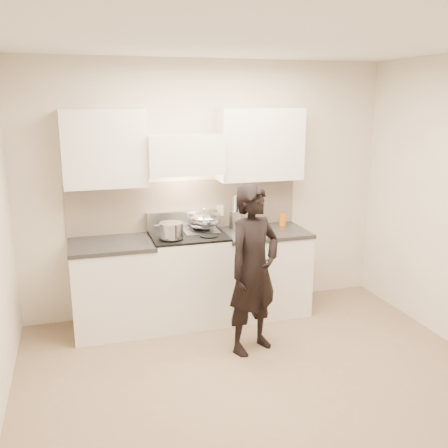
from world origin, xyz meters
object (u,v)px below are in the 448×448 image
object	(u,v)px
wok	(205,220)
utensil_crock	(235,219)
counter_right	(263,271)
person	(253,270)
stove	(189,277)

from	to	relation	value
wok	utensil_crock	world-z (taller)	utensil_crock
counter_right	wok	bearing A→B (deg)	171.92
utensil_crock	person	xyz separation A→B (m)	(-0.14, -0.97, -0.25)
stove	counter_right	bearing A→B (deg)	0.00
person	utensil_crock	bearing A→B (deg)	57.66
counter_right	utensil_crock	bearing A→B (deg)	147.85
counter_right	utensil_crock	xyz separation A→B (m)	(-0.26, 0.17, 0.57)
stove	person	bearing A→B (deg)	-62.32
utensil_crock	stove	bearing A→B (deg)	-163.72
stove	wok	bearing A→B (deg)	24.15
utensil_crock	person	world-z (taller)	person
person	stove	bearing A→B (deg)	93.75
counter_right	person	bearing A→B (deg)	-116.76
stove	person	distance (m)	0.96
wok	utensil_crock	bearing A→B (deg)	11.69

